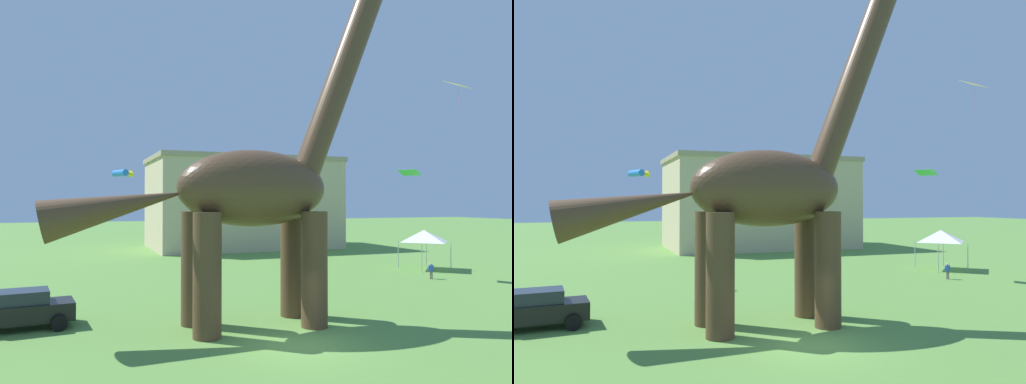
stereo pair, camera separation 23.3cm
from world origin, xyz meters
The scene contains 11 objects.
ground_plane centered at (0.00, 0.00, 0.00)m, with size 240.00×240.00×0.00m, color #5B8E3D.
dinosaur_sculpture centered at (-0.50, 3.19, 5.69)m, with size 15.05×3.19×15.73m.
parked_sedan_left centered at (-9.48, 6.07, 0.81)m, with size 4.36×2.20×1.55m.
person_photographer centered at (15.00, 10.51, 0.65)m, with size 0.40×0.18×1.07m.
person_far_spectator centered at (-0.44, 12.07, 0.97)m, with size 0.60×0.26×1.60m.
person_strolling_adult centered at (4.55, 9.43, 0.97)m, with size 0.60×0.26×1.60m.
festival_canopy_tent centered at (17.76, 14.49, 2.54)m, with size 3.15×3.15×3.00m.
kite_apex centered at (14.11, 11.51, 7.14)m, with size 1.48×1.65×0.36m.
kite_far_left centered at (-4.30, 17.87, 7.07)m, with size 1.62×1.66×0.47m.
kite_far_right centered at (14.00, 6.88, 12.10)m, with size 1.76×1.41×2.04m.
background_building_block centered at (10.68, 36.76, 5.07)m, with size 20.51×12.45×10.13m.
Camera 1 is at (-7.50, -15.62, 5.10)m, focal length 34.00 mm.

